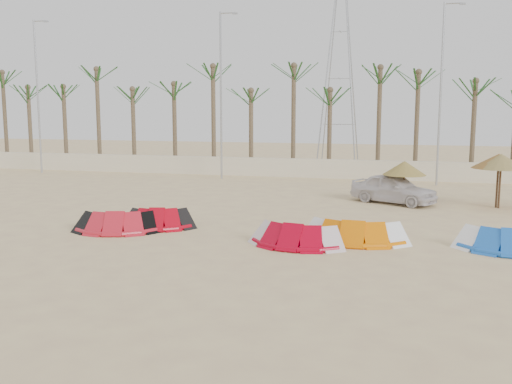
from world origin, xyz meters
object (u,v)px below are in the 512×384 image
(parasol_right, at_px, (501,161))
(kite_orange, at_px, (355,229))
(kite_red_right, at_px, (297,233))
(kite_red_mid, at_px, (161,217))
(parasol_mid, at_px, (499,161))
(kite_blue, at_px, (512,238))
(kite_red_left, at_px, (120,220))
(parasol_left, at_px, (404,168))
(car, at_px, (394,189))

(parasol_right, bearing_deg, kite_orange, -125.66)
(kite_red_right, bearing_deg, kite_orange, 30.11)
(kite_red_mid, xyz_separation_m, parasol_right, (13.93, 8.11, 1.84))
(parasol_mid, height_order, parasol_right, parasol_right)
(kite_red_mid, bearing_deg, kite_blue, -2.22)
(kite_red_right, bearing_deg, kite_red_left, 175.55)
(kite_orange, height_order, kite_blue, same)
(kite_blue, relative_size, parasol_mid, 1.43)
(parasol_mid, bearing_deg, parasol_left, 179.59)
(kite_red_mid, relative_size, parasol_left, 1.46)
(kite_red_left, height_order, kite_orange, same)
(parasol_right, bearing_deg, kite_red_right, -129.84)
(kite_blue, xyz_separation_m, parasol_right, (0.89, 8.62, 1.84))
(kite_orange, xyz_separation_m, parasol_left, (1.70, 8.76, 1.38))
(kite_orange, height_order, parasol_left, parasol_left)
(parasol_right, bearing_deg, parasol_left, 177.45)
(kite_red_left, relative_size, kite_red_right, 1.02)
(kite_red_mid, distance_m, parasol_right, 16.22)
(parasol_mid, relative_size, car, 0.60)
(kite_red_left, distance_m, kite_blue, 14.30)
(kite_blue, bearing_deg, parasol_right, 84.10)
(car, bearing_deg, kite_orange, -159.98)
(kite_red_mid, xyz_separation_m, kite_blue, (13.04, -0.51, 0.01))
(kite_red_mid, distance_m, parasol_left, 12.69)
(kite_blue, distance_m, parasol_mid, 9.01)
(parasol_right, height_order, car, parasol_right)
(parasol_left, bearing_deg, kite_red_mid, -138.79)
(kite_blue, bearing_deg, parasol_mid, 84.77)
(parasol_left, relative_size, parasol_mid, 0.83)
(kite_red_mid, distance_m, car, 12.28)
(car, bearing_deg, kite_red_mid, 160.73)
(kite_red_right, bearing_deg, car, 72.38)
(kite_blue, distance_m, car, 9.74)
(kite_orange, distance_m, kite_blue, 5.25)
(parasol_left, bearing_deg, kite_red_left, -139.05)
(kite_orange, distance_m, car, 8.88)
(kite_red_right, xyz_separation_m, parasol_mid, (7.99, 9.85, 1.83))
(parasol_right, xyz_separation_m, car, (-4.93, 0.24, -1.52))
(car, bearing_deg, parasol_right, -64.88)
(kite_red_right, relative_size, kite_orange, 0.94)
(kite_orange, relative_size, parasol_right, 1.42)
(kite_red_left, height_order, car, car)
(kite_red_right, distance_m, car, 10.41)
(kite_red_right, xyz_separation_m, kite_blue, (7.19, 1.06, 0.00))
(kite_red_left, bearing_deg, kite_orange, 3.61)
(kite_red_mid, bearing_deg, kite_orange, -3.27)
(parasol_left, relative_size, car, 0.50)
(kite_blue, bearing_deg, kite_red_mid, 177.78)
(kite_orange, relative_size, kite_blue, 1.00)
(parasol_mid, bearing_deg, car, 179.16)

